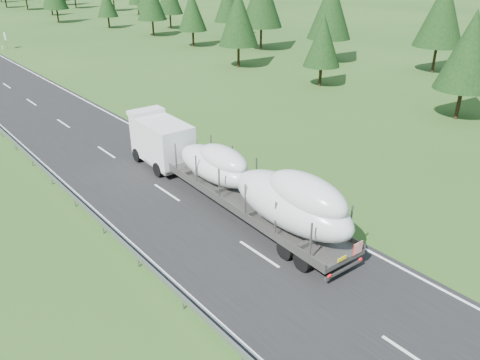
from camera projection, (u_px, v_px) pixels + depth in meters
ground at (416, 359)px, 17.80m from camera, size 400.00×400.00×0.00m
highway_sign at (5, 38)px, 76.81m from camera, size 0.08×0.90×2.60m
boat_truck at (235, 175)px, 27.54m from camera, size 3.45×20.01×4.27m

